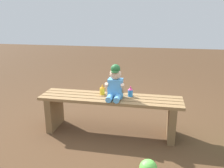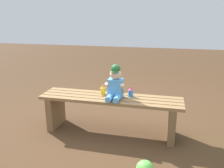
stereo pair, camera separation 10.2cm
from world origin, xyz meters
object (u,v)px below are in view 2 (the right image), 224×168
(park_bench, at_px, (110,108))
(child_figure, at_px, (115,84))
(sippy_cup_right, at_px, (131,92))
(sippy_cup_left, at_px, (103,90))

(park_bench, xyz_separation_m, child_figure, (0.06, -0.02, 0.33))
(park_bench, height_order, sippy_cup_right, sippy_cup_right)
(sippy_cup_left, xyz_separation_m, sippy_cup_right, (0.35, 0.00, 0.00))
(sippy_cup_right, bearing_deg, child_figure, -152.81)
(park_bench, bearing_deg, sippy_cup_right, 16.41)
(child_figure, bearing_deg, sippy_cup_right, 27.19)
(park_bench, height_order, child_figure, child_figure)
(child_figure, bearing_deg, park_bench, 163.49)
(sippy_cup_left, bearing_deg, child_figure, -26.38)
(park_bench, xyz_separation_m, sippy_cup_left, (-0.11, 0.07, 0.21))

